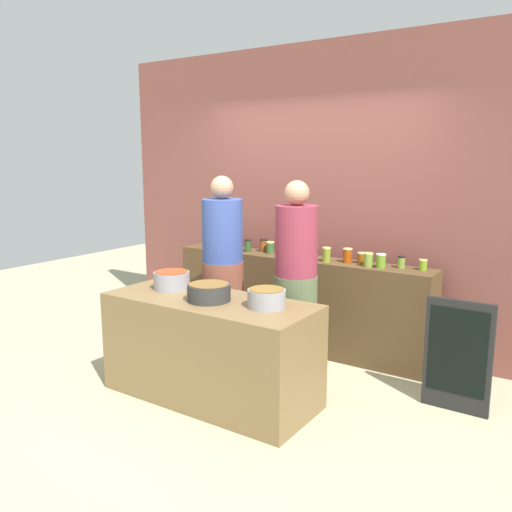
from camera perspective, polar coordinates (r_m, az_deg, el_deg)
name	(u,v)px	position (r m, az deg, el deg)	size (l,w,h in m)	color
ground	(233,384)	(4.64, -2.47, -13.55)	(12.00, 12.00, 0.00)	tan
storefront_wall	(316,196)	(5.48, 6.43, 6.40)	(4.80, 0.12, 3.00)	brown
display_shelf	(297,302)	(5.35, 4.47, -4.97)	(2.70, 0.36, 0.92)	#4D371F
prep_table	(210,349)	(4.26, -4.93, -9.90)	(1.70, 0.70, 0.81)	brown
preserve_jar_0	(210,240)	(5.83, -4.91, 1.67)	(0.07, 0.07, 0.14)	red
preserve_jar_1	(228,243)	(5.71, -2.98, 1.45)	(0.09, 0.09, 0.13)	orange
preserve_jar_2	(238,245)	(5.60, -2.00, 1.19)	(0.07, 0.07, 0.11)	#AE2B11
preserve_jar_3	(248,245)	(5.52, -0.90, 1.15)	(0.07, 0.07, 0.13)	#294E23
preserve_jar_4	(264,245)	(5.52, 0.85, 1.16)	(0.09, 0.09, 0.13)	brown
preserve_jar_5	(270,247)	(5.43, 1.54, 0.93)	(0.08, 0.08, 0.12)	#365D2C
preserve_jar_6	(287,249)	(5.28, 3.37, 0.73)	(0.09, 0.09, 0.13)	#421D58
preserve_jar_7	(304,251)	(5.24, 5.15, 0.54)	(0.08, 0.08, 0.12)	yellow
preserve_jar_8	(314,253)	(5.10, 6.26, 0.30)	(0.07, 0.07, 0.13)	#93441E
preserve_jar_9	(326,255)	(5.02, 7.58, 0.16)	(0.08, 0.08, 0.14)	olive
preserve_jar_10	(347,255)	(5.02, 9.80, 0.06)	(0.09, 0.09, 0.14)	#9A3D0C
preserve_jar_11	(362,258)	(5.01, 11.30, -0.20)	(0.08, 0.08, 0.10)	#864B0C
preserve_jar_12	(368,260)	(4.86, 11.96, -0.39)	(0.08, 0.08, 0.13)	olive
preserve_jar_13	(381,261)	(4.84, 13.26, -0.51)	(0.09, 0.09, 0.13)	olive
preserve_jar_14	(401,262)	(4.87, 15.33, -0.63)	(0.07, 0.07, 0.11)	olive
preserve_jar_15	(423,265)	(4.83, 17.49, -0.92)	(0.07, 0.07, 0.10)	olive
cooking_pot_left	(172,280)	(4.47, -9.03, -2.59)	(0.30, 0.30, 0.15)	gray
cooking_pot_center	(209,292)	(4.08, -5.08, -3.91)	(0.33, 0.33, 0.13)	#2D2D2D
cooking_pot_right	(267,298)	(3.88, 1.14, -4.56)	(0.28, 0.28, 0.14)	gray
cook_with_tongs	(223,279)	(4.95, -3.57, -2.44)	(0.39, 0.39, 1.73)	brown
cook_in_cap	(296,294)	(4.41, 4.27, -4.13)	(0.36, 0.36, 1.71)	#505E3D
chalkboard_sign	(458,356)	(4.29, 20.83, -9.98)	(0.49, 0.05, 0.86)	black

